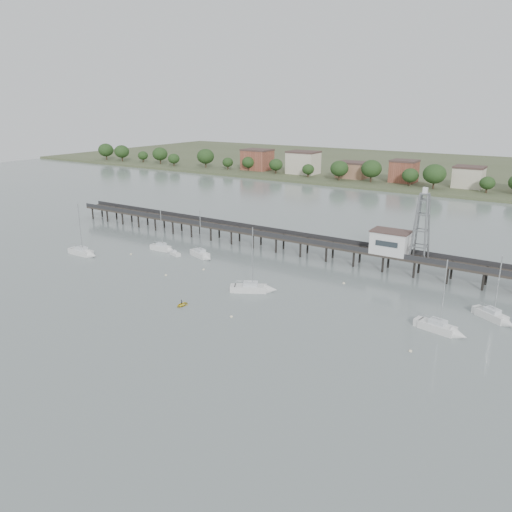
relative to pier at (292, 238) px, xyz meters
The scene contains 15 objects.
ground_plane 60.12m from the pier, 90.00° to the right, with size 500.00×500.00×0.00m, color gray.
pier is the anchor object (origin of this frame).
pier_building 25.16m from the pier, ahead, with size 8.40×5.40×5.30m.
lattice_tower 32.34m from the pier, ahead, with size 3.20×3.20×15.50m.
sailboat_b 32.70m from the pier, 149.91° to the right, with size 6.83×2.39×11.25m.
sailboat_a 51.63m from the pier, 144.37° to the right, with size 8.31×2.54×13.66m.
sailboat_e 52.79m from the pier, 18.36° to the right, with size 7.48×5.71×12.36m.
sailboat_c 28.52m from the pier, 74.86° to the right, with size 8.66×6.44×14.10m.
sailboat_d 50.97m from the pier, 31.23° to the right, with size 8.30×3.86×13.23m.
sailboat_f 22.67m from the pier, 135.94° to the right, with size 7.74×4.49×12.37m.
white_tender 29.46m from the pier, 142.81° to the right, with size 3.53×2.32×1.27m.
yellow_dinghy 41.35m from the pier, 90.87° to the right, with size 1.82×0.53×2.55m, color yellow.
dinghy_occupant 41.35m from the pier, 90.87° to the right, with size 0.35×0.96×0.23m, color black.
mooring_buoys 27.92m from the pier, 85.54° to the right, with size 74.34×27.33×0.39m.
far_shore 179.60m from the pier, 89.89° to the left, with size 500.00×170.00×10.40m.
Camera 1 is at (58.29, -46.11, 36.59)m, focal length 35.00 mm.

